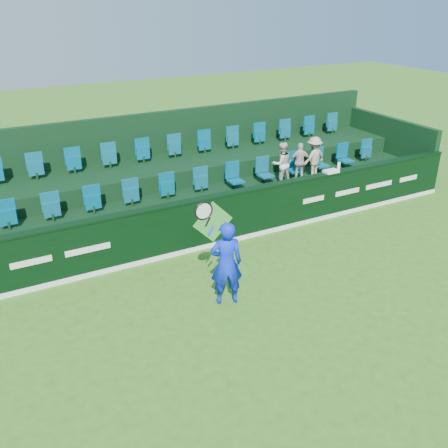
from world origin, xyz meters
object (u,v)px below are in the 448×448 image
spectator_right (314,158)px  drinks_bottle (339,167)px  towel (331,171)px  spectator_left (281,164)px  tennis_player (226,263)px  spectator_middle (300,162)px

spectator_right → drinks_bottle: 1.12m
towel → spectator_right: bearing=76.7°
spectator_left → towel: size_ratio=3.01×
tennis_player → spectator_middle: bearing=39.1°
spectator_left → spectator_middle: 0.65m
tennis_player → drinks_bottle: size_ratio=9.80×
spectator_right → spectator_left: bearing=-8.7°
tennis_player → spectator_middle: size_ratio=2.17×
spectator_left → spectator_middle: spectator_left is taller
spectator_middle → spectator_left: bearing=20.1°
spectator_left → tennis_player: bearing=47.3°
spectator_middle → spectator_right: bearing=-159.9°
spectator_right → drinks_bottle: bearing=81.2°
tennis_player → towel: 5.21m
spectator_right → drinks_bottle: size_ratio=4.96×
spectator_middle → spectator_right: spectator_right is taller
spectator_middle → drinks_bottle: bearing=134.0°
spectator_left → drinks_bottle: bearing=139.4°
tennis_player → towel: (4.60, 2.42, 0.46)m
spectator_middle → drinks_bottle: size_ratio=4.52×
spectator_left → spectator_right: (1.15, 0.00, 0.01)m
towel → drinks_bottle: (0.26, 0.00, 0.09)m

